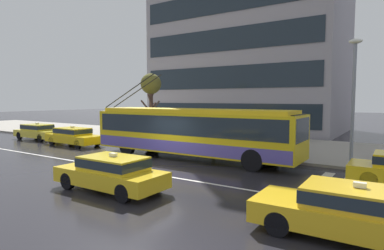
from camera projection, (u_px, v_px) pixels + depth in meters
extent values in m
plane|color=#242227|center=(152.00, 167.00, 15.92)|extent=(160.00, 160.00, 0.00)
cube|color=gray|center=(236.00, 143.00, 23.80)|extent=(80.00, 10.00, 0.14)
cube|color=beige|center=(320.00, 183.00, 12.75)|extent=(0.44, 4.40, 0.01)
cube|color=beige|center=(345.00, 187.00, 12.26)|extent=(0.44, 4.40, 0.01)
cube|color=beige|center=(372.00, 190.00, 11.77)|extent=(0.44, 4.40, 0.01)
cube|color=silver|center=(135.00, 171.00, 14.92)|extent=(72.00, 0.14, 0.01)
cube|color=yellow|center=(191.00, 132.00, 17.96)|extent=(12.16, 2.58, 2.18)
cube|color=yellow|center=(191.00, 111.00, 17.86)|extent=(11.43, 2.32, 0.20)
cube|color=#1E2833|center=(191.00, 124.00, 17.92)|extent=(11.67, 2.61, 1.00)
cube|color=#5A4FAA|center=(191.00, 144.00, 18.01)|extent=(12.04, 2.61, 0.61)
cube|color=#1E2833|center=(302.00, 130.00, 14.59)|extent=(0.13, 2.23, 1.09)
cube|color=black|center=(299.00, 118.00, 14.63)|extent=(0.17, 1.92, 0.28)
cylinder|color=black|center=(136.00, 92.00, 20.54)|extent=(4.13, 0.08, 2.06)
cylinder|color=black|center=(128.00, 92.00, 19.96)|extent=(4.13, 0.08, 2.06)
cylinder|color=black|center=(270.00, 154.00, 16.68)|extent=(1.04, 0.30, 1.04)
cylinder|color=black|center=(252.00, 160.00, 14.83)|extent=(1.04, 0.30, 1.04)
cylinder|color=black|center=(152.00, 142.00, 21.11)|extent=(1.04, 0.30, 1.04)
cylinder|color=black|center=(127.00, 146.00, 19.26)|extent=(1.04, 0.30, 1.04)
cube|color=yellow|center=(350.00, 218.00, 7.65)|extent=(4.56, 1.85, 0.55)
cube|color=yellow|center=(359.00, 198.00, 7.51)|extent=(2.47, 1.57, 0.48)
cube|color=#1E2833|center=(359.00, 197.00, 7.51)|extent=(2.52, 1.59, 0.31)
cube|color=silver|center=(360.00, 185.00, 7.49)|extent=(0.28, 0.17, 0.12)
cylinder|color=black|center=(277.00, 224.00, 7.80)|extent=(0.62, 0.21, 0.62)
cylinder|color=black|center=(295.00, 206.00, 9.12)|extent=(0.62, 0.21, 0.62)
cylinder|color=black|center=(372.00, 171.00, 13.48)|extent=(0.62, 0.21, 0.62)
cylinder|color=black|center=(369.00, 180.00, 12.11)|extent=(0.62, 0.21, 0.62)
cube|color=yellow|center=(74.00, 138.00, 23.27)|extent=(4.74, 1.95, 0.55)
cube|color=yellow|center=(73.00, 131.00, 23.34)|extent=(2.58, 1.63, 0.48)
cube|color=#1E2833|center=(73.00, 131.00, 23.34)|extent=(2.63, 1.65, 0.31)
cube|color=silver|center=(72.00, 127.00, 23.32)|extent=(0.29, 0.17, 0.12)
cylinder|color=black|center=(97.00, 142.00, 23.04)|extent=(0.63, 0.22, 0.62)
cylinder|color=black|center=(78.00, 144.00, 21.75)|extent=(0.63, 0.22, 0.62)
cylinder|color=black|center=(71.00, 138.00, 24.83)|extent=(0.63, 0.22, 0.62)
cylinder|color=black|center=(52.00, 141.00, 23.53)|extent=(0.63, 0.22, 0.62)
cube|color=yellow|center=(39.00, 133.00, 26.66)|extent=(4.45, 1.90, 0.55)
cube|color=yellow|center=(37.00, 127.00, 26.71)|extent=(2.42, 1.59, 0.48)
cube|color=#1E2833|center=(37.00, 127.00, 26.71)|extent=(2.46, 1.61, 0.31)
cube|color=silver|center=(37.00, 123.00, 26.68)|extent=(0.28, 0.17, 0.12)
cylinder|color=black|center=(58.00, 136.00, 26.57)|extent=(0.63, 0.22, 0.62)
cylinder|color=black|center=(40.00, 138.00, 25.24)|extent=(0.63, 0.22, 0.62)
cylinder|color=black|center=(37.00, 134.00, 28.11)|extent=(0.63, 0.22, 0.62)
cylinder|color=black|center=(20.00, 136.00, 26.77)|extent=(0.63, 0.22, 0.62)
cube|color=yellow|center=(110.00, 177.00, 11.74)|extent=(4.33, 1.75, 0.55)
cube|color=yellow|center=(113.00, 163.00, 11.60)|extent=(2.34, 1.50, 0.48)
cube|color=#1E2833|center=(113.00, 163.00, 11.60)|extent=(2.38, 1.51, 0.31)
cube|color=silver|center=(113.00, 155.00, 11.58)|extent=(0.28, 0.16, 0.12)
cylinder|color=black|center=(68.00, 181.00, 11.89)|extent=(0.62, 0.20, 0.62)
cylinder|color=black|center=(100.00, 173.00, 13.17)|extent=(0.62, 0.20, 0.62)
cylinder|color=black|center=(123.00, 193.00, 10.34)|extent=(0.62, 0.20, 0.62)
cylinder|color=black|center=(154.00, 183.00, 11.61)|extent=(0.62, 0.20, 0.62)
cylinder|color=gray|center=(235.00, 132.00, 19.57)|extent=(0.08, 0.08, 2.37)
cylinder|color=gray|center=(189.00, 129.00, 21.43)|extent=(0.08, 0.08, 2.37)
cylinder|color=gray|center=(245.00, 130.00, 20.73)|extent=(0.08, 0.08, 2.37)
cylinder|color=gray|center=(200.00, 128.00, 22.60)|extent=(0.08, 0.08, 2.37)
cube|color=#99ADB2|center=(222.00, 128.00, 21.66)|extent=(3.22, 0.04, 1.89)
cube|color=#B2B2B7|center=(217.00, 111.00, 20.99)|extent=(3.69, 1.70, 0.08)
cube|color=brown|center=(219.00, 140.00, 21.43)|extent=(2.38, 0.36, 0.08)
cylinder|color=#485440|center=(214.00, 143.00, 20.40)|extent=(0.14, 0.14, 0.88)
cylinder|color=#485440|center=(213.00, 143.00, 20.27)|extent=(0.14, 0.14, 0.88)
cylinder|color=maroon|center=(214.00, 131.00, 20.28)|extent=(0.37, 0.37, 0.63)
sphere|color=#DEB46C|center=(214.00, 124.00, 20.24)|extent=(0.21, 0.21, 0.21)
cone|color=gold|center=(213.00, 120.00, 20.12)|extent=(1.30, 1.30, 0.26)
cylinder|color=#333333|center=(213.00, 128.00, 20.16)|extent=(0.02, 0.02, 0.77)
cylinder|color=#2F3553|center=(283.00, 148.00, 18.03)|extent=(0.14, 0.14, 0.89)
cylinder|color=#2F3553|center=(285.00, 148.00, 18.16)|extent=(0.14, 0.14, 0.89)
cylinder|color=#2D425B|center=(284.00, 135.00, 18.04)|extent=(0.40, 0.40, 0.62)
sphere|color=#C5B589|center=(284.00, 127.00, 18.00)|extent=(0.23, 0.23, 0.23)
cone|color=black|center=(285.00, 122.00, 18.07)|extent=(1.41, 1.41, 0.29)
cylinder|color=#333333|center=(285.00, 131.00, 18.11)|extent=(0.02, 0.02, 0.78)
cylinder|color=gray|center=(353.00, 105.00, 15.47)|extent=(0.16, 0.16, 5.81)
ellipsoid|color=silver|center=(356.00, 41.00, 15.23)|extent=(0.60, 0.32, 0.24)
cylinder|color=#4E3931|center=(151.00, 117.00, 24.29)|extent=(0.29, 0.29, 3.75)
cylinder|color=#503C36|center=(146.00, 107.00, 24.21)|extent=(0.76, 0.61, 1.04)
cylinder|color=#50352B|center=(153.00, 106.00, 24.58)|extent=(0.35, 0.83, 0.61)
cylinder|color=#483D39|center=(155.00, 107.00, 24.13)|extent=(0.77, 0.34, 1.01)
cylinder|color=#4A392E|center=(153.00, 95.00, 24.54)|extent=(0.46, 0.85, 0.70)
cylinder|color=brown|center=(150.00, 98.00, 23.85)|extent=(0.40, 0.76, 0.72)
sphere|color=brown|center=(151.00, 84.00, 24.09)|extent=(1.55, 1.55, 1.55)
cube|color=#96919B|center=(250.00, 0.00, 34.36)|extent=(18.89, 11.87, 27.75)
cube|color=#1E2833|center=(223.00, 114.00, 30.34)|extent=(17.76, 0.06, 2.08)
cube|color=#1E2833|center=(223.00, 77.00, 30.07)|extent=(17.76, 0.06, 2.08)
cube|color=#1E2833|center=(224.00, 40.00, 29.79)|extent=(17.76, 0.06, 2.08)
cube|color=#1E2833|center=(224.00, 1.00, 29.52)|extent=(17.76, 0.06, 2.08)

